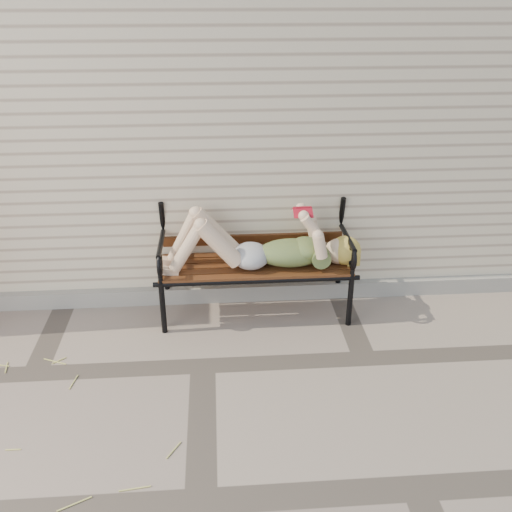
{
  "coord_description": "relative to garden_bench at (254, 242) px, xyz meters",
  "views": [
    {
      "loc": [
        0.14,
        -3.54,
        2.66
      ],
      "look_at": [
        0.44,
        0.48,
        0.68
      ],
      "focal_mm": 40.0,
      "sensor_mm": 36.0,
      "label": 1
    }
  ],
  "objects": [
    {
      "name": "foundation_strip",
      "position": [
        -0.45,
        0.14,
        -0.56
      ],
      "size": [
        8.0,
        0.1,
        0.15
      ],
      "primitive_type": "cube",
      "color": "gray",
      "rests_on": "ground"
    },
    {
      "name": "ground",
      "position": [
        -0.45,
        -0.83,
        -0.64
      ],
      "size": [
        80.0,
        80.0,
        0.0
      ],
      "primitive_type": "plane",
      "color": "gray",
      "rests_on": "ground"
    },
    {
      "name": "reading_woman",
      "position": [
        0.01,
        -0.14,
        0.04
      ],
      "size": [
        1.66,
        0.38,
        0.52
      ],
      "color": "#093541",
      "rests_on": "ground"
    },
    {
      "name": "house_wall",
      "position": [
        -0.45,
        2.17,
        0.86
      ],
      "size": [
        8.0,
        4.0,
        3.0
      ],
      "primitive_type": "cube",
      "color": "beige",
      "rests_on": "ground"
    },
    {
      "name": "garden_bench",
      "position": [
        0.0,
        0.0,
        0.0
      ],
      "size": [
        1.76,
        0.7,
        1.14
      ],
      "color": "black",
      "rests_on": "ground"
    },
    {
      "name": "straw_scatter",
      "position": [
        -1.56,
        -1.31,
        -0.63
      ],
      "size": [
        2.75,
        1.69,
        0.01
      ],
      "color": "#CBC363",
      "rests_on": "ground"
    }
  ]
}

